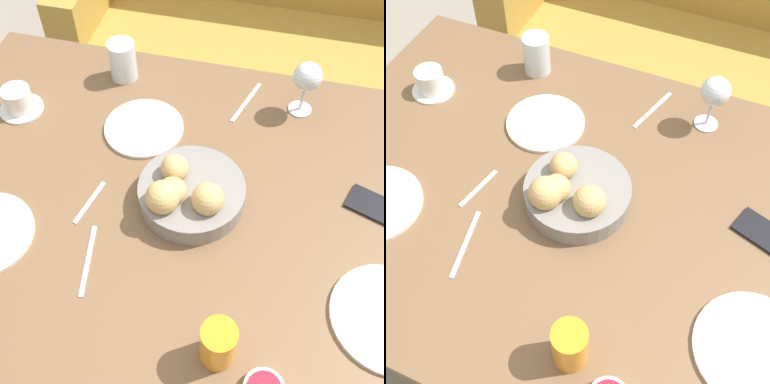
# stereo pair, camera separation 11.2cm
# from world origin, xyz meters

# --- Properties ---
(ground_plane) EXTENTS (10.00, 10.00, 0.00)m
(ground_plane) POSITION_xyz_m (0.00, 0.00, 0.00)
(ground_plane) COLOR gray
(dining_table) EXTENTS (1.46, 1.00, 0.70)m
(dining_table) POSITION_xyz_m (0.00, 0.00, 0.62)
(dining_table) COLOR brown
(dining_table) RESTS_ON ground_plane
(couch) EXTENTS (1.67, 0.70, 0.87)m
(couch) POSITION_xyz_m (0.05, 1.18, 0.31)
(couch) COLOR #B28938
(couch) RESTS_ON ground_plane
(bread_basket) EXTENTS (0.25, 0.25, 0.12)m
(bread_basket) POSITION_xyz_m (-0.02, -0.01, 0.75)
(bread_basket) COLOR gray
(bread_basket) RESTS_ON dining_table
(plate_near_right) EXTENTS (0.24, 0.24, 0.01)m
(plate_near_right) POSITION_xyz_m (0.45, -0.19, 0.71)
(plate_near_right) COLOR silver
(plate_near_right) RESTS_ON dining_table
(plate_far_center) EXTENTS (0.21, 0.21, 0.01)m
(plate_far_center) POSITION_xyz_m (-0.19, 0.20, 0.71)
(plate_far_center) COLOR silver
(plate_far_center) RESTS_ON dining_table
(juice_glass) EXTENTS (0.07, 0.07, 0.12)m
(juice_glass) POSITION_xyz_m (0.12, -0.34, 0.76)
(juice_glass) COLOR orange
(juice_glass) RESTS_ON dining_table
(water_tumbler) EXTENTS (0.08, 0.08, 0.11)m
(water_tumbler) POSITION_xyz_m (-0.30, 0.39, 0.76)
(water_tumbler) COLOR silver
(water_tumbler) RESTS_ON dining_table
(wine_glass) EXTENTS (0.08, 0.08, 0.16)m
(wine_glass) POSITION_xyz_m (0.21, 0.37, 0.82)
(wine_glass) COLOR silver
(wine_glass) RESTS_ON dining_table
(coffee_cup) EXTENTS (0.12, 0.12, 0.07)m
(coffee_cup) POSITION_xyz_m (-0.54, 0.19, 0.74)
(coffee_cup) COLOR white
(coffee_cup) RESTS_ON dining_table
(fork_silver) EXTENTS (0.06, 0.17, 0.00)m
(fork_silver) POSITION_xyz_m (0.06, 0.36, 0.70)
(fork_silver) COLOR #B7B7BC
(fork_silver) RESTS_ON dining_table
(knife_silver) EXTENTS (0.04, 0.17, 0.00)m
(knife_silver) POSITION_xyz_m (-0.19, -0.21, 0.70)
(knife_silver) COLOR #B7B7BC
(knife_silver) RESTS_ON dining_table
(spoon_coffee) EXTENTS (0.04, 0.13, 0.00)m
(spoon_coffee) POSITION_xyz_m (-0.24, -0.06, 0.70)
(spoon_coffee) COLOR #B7B7BC
(spoon_coffee) RESTS_ON dining_table
(cell_phone) EXTENTS (0.17, 0.12, 0.01)m
(cell_phone) POSITION_xyz_m (0.43, 0.08, 0.71)
(cell_phone) COLOR black
(cell_phone) RESTS_ON dining_table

